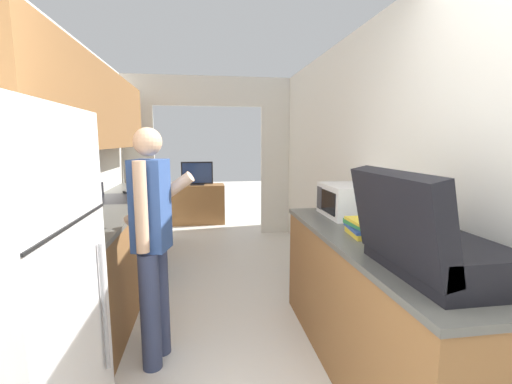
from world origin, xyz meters
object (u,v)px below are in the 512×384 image
(person, at_px, (152,241))
(tv_cabinet, at_px, (198,204))
(range_oven, at_px, (123,238))
(suitcase, at_px, (425,243))
(knife, at_px, (126,192))
(television, at_px, (197,174))
(microwave, at_px, (348,200))
(book_stack, at_px, (367,228))

(person, xyz_separation_m, tv_cabinet, (0.22, 4.02, -0.50))
(range_oven, xyz_separation_m, suitcase, (1.89, -2.43, 0.60))
(knife, bearing_deg, television, 42.64)
(microwave, bearing_deg, person, -167.69)
(tv_cabinet, bearing_deg, person, -93.18)
(person, relative_size, book_stack, 5.10)
(suitcase, bearing_deg, person, 146.26)
(person, bearing_deg, tv_cabinet, 10.75)
(microwave, relative_size, tv_cabinet, 0.50)
(tv_cabinet, bearing_deg, suitcase, -77.18)
(knife, bearing_deg, suitcase, -81.59)
(microwave, distance_m, knife, 2.67)
(knife, bearing_deg, range_oven, -110.53)
(suitcase, distance_m, television, 5.01)
(tv_cabinet, distance_m, knife, 2.27)
(person, bearing_deg, knife, 30.40)
(suitcase, distance_m, tv_cabinet, 5.10)
(microwave, xyz_separation_m, tv_cabinet, (-1.29, 3.70, -0.67))
(suitcase, relative_size, knife, 1.96)
(person, bearing_deg, suitcase, -109.80)
(suitcase, xyz_separation_m, tv_cabinet, (-1.12, 4.92, -0.69))
(microwave, xyz_separation_m, book_stack, (-0.11, -0.57, -0.08))
(television, bearing_deg, microwave, -70.58)
(suitcase, bearing_deg, knife, 123.86)
(suitcase, xyz_separation_m, television, (-1.12, 4.88, -0.13))
(microwave, distance_m, television, 3.87)
(television, bearing_deg, suitcase, -77.07)
(tv_cabinet, xyz_separation_m, television, (-0.00, -0.04, 0.57))
(person, relative_size, suitcase, 2.37)
(suitcase, bearing_deg, microwave, 82.25)
(person, height_order, book_stack, person)
(range_oven, xyz_separation_m, microwave, (2.06, -1.20, 0.58))
(tv_cabinet, bearing_deg, television, -90.00)
(television, bearing_deg, knife, -111.91)
(knife, bearing_deg, microwave, -63.60)
(book_stack, distance_m, knife, 2.97)
(range_oven, height_order, tv_cabinet, range_oven)
(range_oven, xyz_separation_m, television, (0.77, 2.45, 0.47))
(suitcase, distance_m, book_stack, 0.67)
(book_stack, distance_m, tv_cabinet, 4.46)
(television, bearing_deg, range_oven, -107.39)
(tv_cabinet, height_order, television, television)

